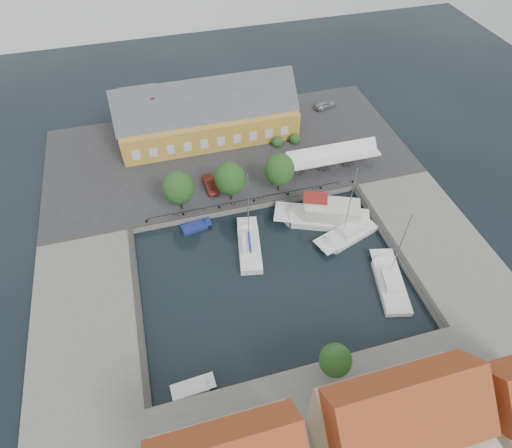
{
  "coord_description": "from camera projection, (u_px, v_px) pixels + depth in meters",
  "views": [
    {
      "loc": [
        -10.18,
        -30.94,
        43.22
      ],
      "look_at": [
        0.0,
        6.0,
        1.5
      ],
      "focal_mm": 30.0,
      "sensor_mm": 36.0,
      "label": 1
    }
  ],
  "objects": [
    {
      "name": "ground",
      "position": [
        269.0,
        266.0,
        53.84
      ],
      "size": [
        140.0,
        140.0,
        0.0
      ],
      "primitive_type": "plane",
      "color": "black",
      "rests_on": "ground"
    },
    {
      "name": "east_boat_a",
      "position": [
        347.0,
        235.0,
        56.99
      ],
      "size": [
        9.49,
        5.77,
        12.77
      ],
      "color": "white",
      "rests_on": "ground"
    },
    {
      "name": "quay_edge_fittings",
      "position": [
        259.0,
        233.0,
        56.15
      ],
      "size": [
        56.0,
        24.72,
        0.4
      ],
      "color": "#383533",
      "rests_on": "north_quay"
    },
    {
      "name": "launch_nw",
      "position": [
        196.0,
        227.0,
        58.14
      ],
      "size": [
        4.29,
        2.26,
        0.88
      ],
      "color": "navy",
      "rests_on": "ground"
    },
    {
      "name": "launch_sw",
      "position": [
        192.0,
        388.0,
        43.27
      ],
      "size": [
        4.63,
        1.96,
        0.98
      ],
      "color": "white",
      "rests_on": "ground"
    },
    {
      "name": "car_red",
      "position": [
        210.0,
        184.0,
        61.62
      ],
      "size": [
        1.89,
        4.37,
        1.4
      ],
      "primitive_type": "imported",
      "rotation": [
        0.0,
        0.0,
        0.1
      ],
      "color": "maroon",
      "rests_on": "north_quay"
    },
    {
      "name": "center_sailboat",
      "position": [
        249.0,
        247.0,
        55.46
      ],
      "size": [
        4.26,
        9.39,
        12.51
      ],
      "color": "white",
      "rests_on": "ground"
    },
    {
      "name": "car_silver",
      "position": [
        325.0,
        105.0,
        75.94
      ],
      "size": [
        4.19,
        2.47,
        1.34
      ],
      "primitive_type": "imported",
      "rotation": [
        0.0,
        0.0,
        1.81
      ],
      "color": "#A8AAB0",
      "rests_on": "north_quay"
    },
    {
      "name": "east_boat_c",
      "position": [
        390.0,
        284.0,
        51.7
      ],
      "size": [
        5.05,
        9.88,
        12.04
      ],
      "color": "white",
      "rests_on": "ground"
    },
    {
      "name": "north_quay",
      "position": [
        228.0,
        153.0,
        68.47
      ],
      "size": [
        56.0,
        26.0,
        1.0
      ],
      "primitive_type": "cube",
      "color": "#2D2D30",
      "rests_on": "ground"
    },
    {
      "name": "quay_trees",
      "position": [
        230.0,
        178.0,
        57.71
      ],
      "size": [
        18.2,
        4.2,
        6.3
      ],
      "color": "black",
      "rests_on": "north_quay"
    },
    {
      "name": "south_bank",
      "position": [
        333.0,
        437.0,
        39.77
      ],
      "size": [
        56.0,
        14.0,
        1.0
      ],
      "primitive_type": "cube",
      "color": "slate",
      "rests_on": "ground"
    },
    {
      "name": "tent_canopy",
      "position": [
        332.0,
        155.0,
        63.09
      ],
      "size": [
        14.0,
        4.0,
        2.83
      ],
      "color": "white",
      "rests_on": "north_quay"
    },
    {
      "name": "warehouse",
      "position": [
        203.0,
        116.0,
        68.6
      ],
      "size": [
        28.56,
        14.0,
        9.55
      ],
      "color": "gold",
      "rests_on": "north_quay"
    },
    {
      "name": "trawler",
      "position": [
        326.0,
        216.0,
        58.36
      ],
      "size": [
        13.47,
        8.52,
        5.0
      ],
      "color": "white",
      "rests_on": "ground"
    },
    {
      "name": "townhouses",
      "position": [
        374.0,
        438.0,
        34.74
      ],
      "size": [
        36.3,
        8.5,
        12.0
      ],
      "color": "beige",
      "rests_on": "south_bank"
    },
    {
      "name": "east_quay",
      "position": [
        433.0,
        240.0,
        56.12
      ],
      "size": [
        12.0,
        24.0,
        1.0
      ],
      "primitive_type": "cube",
      "color": "slate",
      "rests_on": "ground"
    },
    {
      "name": "west_quay",
      "position": [
        87.0,
        318.0,
        48.21
      ],
      "size": [
        12.0,
        24.0,
        1.0
      ],
      "primitive_type": "cube",
      "color": "slate",
      "rests_on": "ground"
    }
  ]
}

